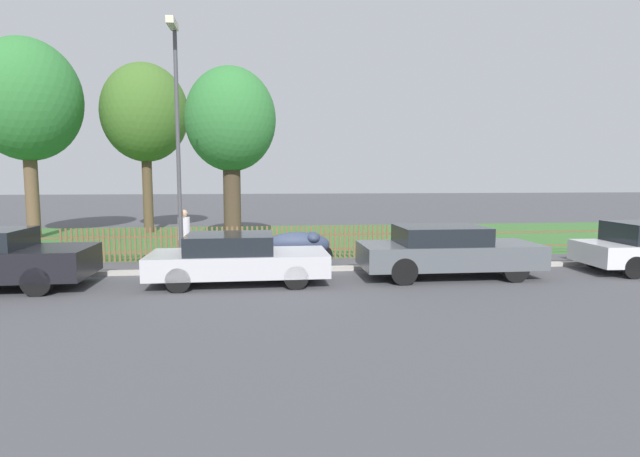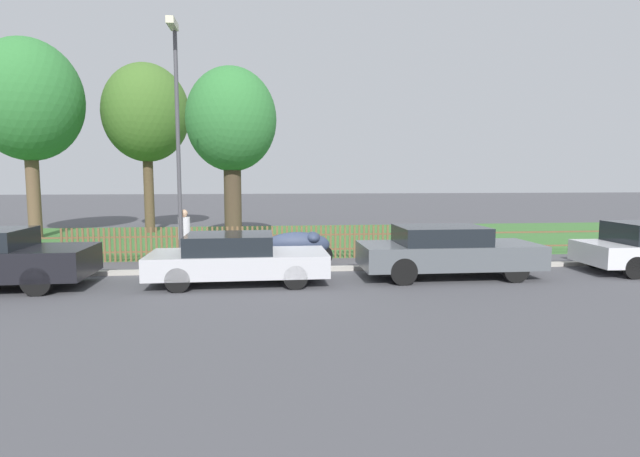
{
  "view_description": "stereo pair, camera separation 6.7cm",
  "coord_description": "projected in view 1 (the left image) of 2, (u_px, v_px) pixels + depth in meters",
  "views": [
    {
      "loc": [
        0.01,
        -13.28,
        2.59
      ],
      "look_at": [
        1.57,
        0.76,
        1.1
      ],
      "focal_mm": 28.0,
      "sensor_mm": 36.0,
      "label": 1
    },
    {
      "loc": [
        0.08,
        -13.28,
        2.59
      ],
      "look_at": [
        1.57,
        0.76,
        1.1
      ],
      "focal_mm": 28.0,
      "sensor_mm": 36.0,
      "label": 2
    }
  ],
  "objects": [
    {
      "name": "park_fence",
      "position": [
        265.0,
        243.0,
        15.5
      ],
      "size": [
        41.79,
        0.05,
        1.04
      ],
      "color": "brown",
      "rests_on": "ground"
    },
    {
      "name": "tree_mid_park",
      "position": [
        231.0,
        122.0,
        18.33
      ],
      "size": [
        3.31,
        3.31,
        6.57
      ],
      "color": "#473828",
      "rests_on": "ground"
    },
    {
      "name": "covered_motorcycle",
      "position": [
        299.0,
        245.0,
        14.3
      ],
      "size": [
        2.05,
        0.71,
        0.99
      ],
      "rotation": [
        0.0,
        0.0,
        0.01
      ],
      "color": "black",
      "rests_on": "ground"
    },
    {
      "name": "parked_car_navy_estate",
      "position": [
        237.0,
        258.0,
        12.03
      ],
      "size": [
        4.26,
        1.86,
        1.2
      ],
      "rotation": [
        0.0,
        0.0,
        0.01
      ],
      "color": "#BCBCC1",
      "rests_on": "ground"
    },
    {
      "name": "parked_car_red_compact",
      "position": [
        447.0,
        250.0,
        12.77
      ],
      "size": [
        4.52,
        1.79,
        1.32
      ],
      "rotation": [
        0.0,
        0.0,
        0.0
      ],
      "color": "#51565B",
      "rests_on": "ground"
    },
    {
      "name": "pedestrian_near_fence",
      "position": [
        184.0,
        235.0,
        14.16
      ],
      "size": [
        0.47,
        0.47,
        1.65
      ],
      "rotation": [
        0.0,
        0.0,
        0.71
      ],
      "color": "#7F6B51",
      "rests_on": "ground"
    },
    {
      "name": "tree_behind_motorcycle",
      "position": [
        145.0,
        114.0,
        22.39
      ],
      "size": [
        3.81,
        3.81,
        7.61
      ],
      "color": "brown",
      "rests_on": "ground"
    },
    {
      "name": "street_lamp",
      "position": [
        177.0,
        121.0,
        13.45
      ],
      "size": [
        0.2,
        0.79,
        6.63
      ],
      "color": "#47474C",
      "rests_on": "ground"
    },
    {
      "name": "grass_strip",
      "position": [
        265.0,
        238.0,
        20.7
      ],
      "size": [
        41.79,
        10.43,
        0.01
      ],
      "primitive_type": "cube",
      "color": "#3D7033",
      "rests_on": "ground"
    },
    {
      "name": "tree_nearest_kerb",
      "position": [
        26.0,
        101.0,
        20.24
      ],
      "size": [
        4.3,
        4.3,
        8.15
      ],
      "color": "brown",
      "rests_on": "ground"
    },
    {
      "name": "ground_plane",
      "position": [
        265.0,
        273.0,
        13.39
      ],
      "size": [
        120.0,
        120.0,
        0.0
      ],
      "primitive_type": "plane",
      "color": "#4C4C51"
    },
    {
      "name": "kerb_stone",
      "position": [
        265.0,
        270.0,
        13.49
      ],
      "size": [
        41.79,
        0.2,
        0.12
      ],
      "primitive_type": "cube",
      "color": "#B2ADA3",
      "rests_on": "ground"
    }
  ]
}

